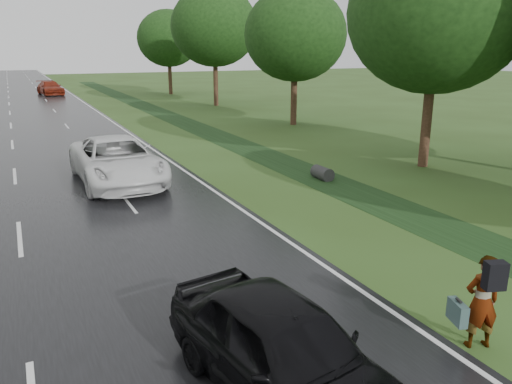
{
  "coord_description": "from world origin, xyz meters",
  "views": [
    {
      "loc": [
        0.27,
        -6.85,
        5.22
      ],
      "look_at": [
        6.21,
        5.39,
        1.3
      ],
      "focal_mm": 35.0,
      "sensor_mm": 36.0,
      "label": 1
    }
  ],
  "objects": [
    {
      "name": "tree_east_f",
      "position": [
        17.5,
        52.0,
        6.37
      ],
      "size": [
        7.2,
        7.2,
        9.62
      ],
      "color": "#312014",
      "rests_on": "ground"
    },
    {
      "name": "pedestrian",
      "position": [
        7.34,
        -1.44,
        0.92
      ],
      "size": [
        0.86,
        0.88,
        1.78
      ],
      "rotation": [
        0.0,
        0.0,
        2.81
      ],
      "color": "#A5998C",
      "rests_on": "ground"
    },
    {
      "name": "far_car_red",
      "position": [
        4.48,
        56.69,
        0.83
      ],
      "size": [
        3.0,
        5.71,
        1.58
      ],
      "primitive_type": "imported",
      "rotation": [
        0.0,
        0.0,
        0.15
      ],
      "color": "maroon",
      "rests_on": "road"
    },
    {
      "name": "tree_east_b",
      "position": [
        17.0,
        10.0,
        6.68
      ],
      "size": [
        7.6,
        7.6,
        10.11
      ],
      "color": "#312014",
      "rests_on": "ground"
    },
    {
      "name": "center_line",
      "position": [
        0.0,
        45.0,
        0.04
      ],
      "size": [
        0.12,
        180.0,
        0.01
      ],
      "primitive_type": "cube",
      "color": "silver",
      "rests_on": "road"
    },
    {
      "name": "tree_east_c",
      "position": [
        18.2,
        24.0,
        6.14
      ],
      "size": [
        7.0,
        7.0,
        9.29
      ],
      "color": "#312014",
      "rests_on": "ground"
    },
    {
      "name": "dark_sedan",
      "position": [
        3.5,
        -1.16,
        0.85
      ],
      "size": [
        2.62,
        5.0,
        1.62
      ],
      "primitive_type": "imported",
      "rotation": [
        0.0,
        0.0,
        0.15
      ],
      "color": "black",
      "rests_on": "road"
    },
    {
      "name": "road",
      "position": [
        0.0,
        45.0,
        0.02
      ],
      "size": [
        14.0,
        180.0,
        0.04
      ],
      "primitive_type": "cube",
      "color": "black",
      "rests_on": "ground"
    },
    {
      "name": "white_pickup",
      "position": [
        3.75,
        12.97,
        0.94
      ],
      "size": [
        3.09,
        6.53,
        1.8
      ],
      "primitive_type": "imported",
      "rotation": [
        0.0,
        0.0,
        0.02
      ],
      "color": "silver",
      "rests_on": "road"
    },
    {
      "name": "drainage_ditch",
      "position": [
        11.5,
        18.71,
        0.04
      ],
      "size": [
        2.2,
        120.0,
        0.56
      ],
      "color": "black",
      "rests_on": "ground"
    },
    {
      "name": "edge_stripe_east",
      "position": [
        6.75,
        45.0,
        0.04
      ],
      "size": [
        0.12,
        180.0,
        0.01
      ],
      "primitive_type": "cube",
      "color": "silver",
      "rests_on": "road"
    },
    {
      "name": "tree_east_d",
      "position": [
        17.8,
        38.0,
        7.15
      ],
      "size": [
        8.0,
        8.0,
        10.76
      ],
      "color": "#312014",
      "rests_on": "ground"
    }
  ]
}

